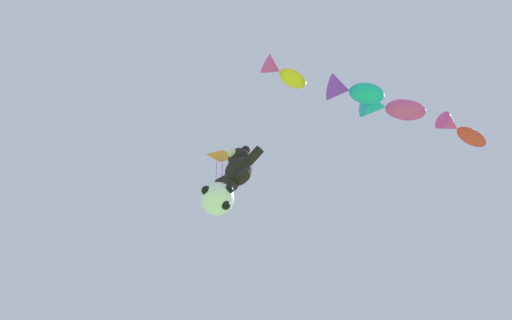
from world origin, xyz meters
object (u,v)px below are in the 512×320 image
(fish_kite_magenta, at_px, (390,108))
(diamond_kite, at_px, (221,158))
(fish_kite_goldfin, at_px, (283,73))
(fish_kite_crimson, at_px, (461,131))
(teddy_bear_kite, at_px, (239,167))
(fish_kite_teal, at_px, (353,91))
(soccer_ball_kite, at_px, (218,199))

(fish_kite_magenta, distance_m, diamond_kite, 7.01)
(fish_kite_goldfin, xyz_separation_m, fish_kite_crimson, (3.68, 6.27, -0.49))
(teddy_bear_kite, distance_m, fish_kite_teal, 5.13)
(fish_kite_teal, bearing_deg, diamond_kite, -168.68)
(teddy_bear_kite, height_order, diamond_kite, diamond_kite)
(teddy_bear_kite, distance_m, fish_kite_goldfin, 4.03)
(fish_kite_teal, distance_m, diamond_kite, 5.91)
(soccer_ball_kite, bearing_deg, diamond_kite, 150.80)
(soccer_ball_kite, relative_size, fish_kite_magenta, 0.47)
(fish_kite_crimson, relative_size, diamond_kite, 0.77)
(fish_kite_crimson, bearing_deg, teddy_bear_kite, -140.46)
(soccer_ball_kite, relative_size, diamond_kite, 0.40)
(fish_kite_goldfin, distance_m, diamond_kite, 4.35)
(soccer_ball_kite, relative_size, fish_kite_goldfin, 0.62)
(fish_kite_teal, bearing_deg, fish_kite_magenta, 68.65)
(soccer_ball_kite, height_order, diamond_kite, diamond_kite)
(fish_kite_goldfin, distance_m, fish_kite_crimson, 7.29)
(fish_kite_goldfin, bearing_deg, fish_kite_teal, 54.26)
(fish_kite_goldfin, relative_size, diamond_kite, 0.64)
(teddy_bear_kite, height_order, soccer_ball_kite, teddy_bear_kite)
(soccer_ball_kite, height_order, fish_kite_goldfin, fish_kite_goldfin)
(soccer_ball_kite, bearing_deg, fish_kite_teal, 16.88)
(fish_kite_goldfin, relative_size, fish_kite_teal, 0.86)
(soccer_ball_kite, relative_size, fish_kite_teal, 0.53)
(fish_kite_magenta, bearing_deg, fish_kite_crimson, 58.96)
(soccer_ball_kite, distance_m, fish_kite_crimson, 9.91)
(fish_kite_crimson, bearing_deg, fish_kite_goldfin, -120.40)
(teddy_bear_kite, bearing_deg, diamond_kite, 172.48)
(teddy_bear_kite, bearing_deg, fish_kite_crimson, 39.54)
(fish_kite_goldfin, bearing_deg, teddy_bear_kite, 164.35)
(fish_kite_teal, height_order, fish_kite_crimson, fish_kite_teal)
(fish_kite_goldfin, height_order, fish_kite_crimson, fish_kite_goldfin)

